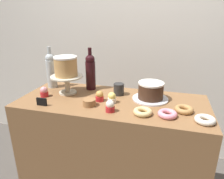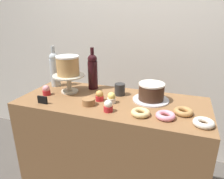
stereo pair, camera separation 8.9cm
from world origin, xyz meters
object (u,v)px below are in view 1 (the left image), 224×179
donut_pink (167,114)px  cupcake_vanilla (110,106)px  cupcake_lemon (112,98)px  donut_glazed (143,112)px  donut_maple (184,109)px  price_sign_chalkboard (42,102)px  wine_bottle_dark_red (90,71)px  white_layer_cake (66,66)px  coffee_cup_ceramic (119,89)px  cake_stand_pedestal (67,81)px  donut_sugar (205,120)px  cookie_stack (89,102)px  cupcake_caramel (100,96)px  chocolate_round_cake (151,90)px  wine_bottle_clear (51,70)px  cupcake_strawberry (44,92)px

donut_pink → cupcake_vanilla: bearing=-175.6°
cupcake_lemon → donut_glazed: (0.22, -0.11, -0.02)m
donut_maple → price_sign_chalkboard: (-0.89, -0.15, 0.01)m
wine_bottle_dark_red → cupcake_lemon: 0.34m
donut_pink → white_layer_cake: bearing=165.4°
white_layer_cake → coffee_cup_ceramic: (0.38, 0.07, -0.16)m
cake_stand_pedestal → donut_sugar: size_ratio=2.10×
cookie_stack → cupcake_caramel: bearing=66.0°
donut_glazed → coffee_cup_ceramic: (-0.21, 0.27, 0.03)m
cupcake_vanilla → donut_glazed: (0.20, 0.02, -0.02)m
chocolate_round_cake → wine_bottle_clear: wine_bottle_clear is taller
wine_bottle_clear → chocolate_round_cake: bearing=-3.9°
price_sign_chalkboard → coffee_cup_ceramic: coffee_cup_ceramic is taller
cake_stand_pedestal → chocolate_round_cake: size_ratio=1.35×
donut_pink → donut_glazed: bearing=-175.6°
cupcake_caramel → donut_pink: (0.45, -0.11, -0.02)m
wine_bottle_dark_red → price_sign_chalkboard: 0.44m
cake_stand_pedestal → donut_pink: cake_stand_pedestal is taller
cupcake_vanilla → donut_maple: size_ratio=0.66×
wine_bottle_clear → cupcake_lemon: bearing=-18.1°
white_layer_cake → cupcake_vanilla: bearing=-28.9°
cupcake_strawberry → cookie_stack: (0.37, -0.06, -0.01)m
donut_maple → donut_pink: same height
chocolate_round_cake → donut_sugar: bearing=-37.8°
wine_bottle_clear → white_layer_cake: bearing=-27.3°
wine_bottle_dark_red → price_sign_chalkboard: bearing=-117.2°
wine_bottle_clear → wine_bottle_dark_red: bearing=6.8°
cupcake_vanilla → donut_maple: 0.45m
cupcake_lemon → cupcake_caramel: (-0.09, 0.01, 0.00)m
cupcake_vanilla → cupcake_caramel: (-0.11, 0.14, 0.00)m
cake_stand_pedestal → cookie_stack: 0.30m
cupcake_strawberry → cookie_stack: size_ratio=0.88×
cupcake_vanilla → price_sign_chalkboard: cupcake_vanilla is taller
cake_stand_pedestal → wine_bottle_clear: wine_bottle_clear is taller
donut_pink → cookie_stack: size_ratio=1.33×
donut_glazed → donut_pink: same height
cupcake_strawberry → coffee_cup_ceramic: 0.54m
cake_stand_pedestal → coffee_cup_ceramic: bearing=10.3°
wine_bottle_dark_red → coffee_cup_ceramic: size_ratio=3.83×
white_layer_cake → donut_sugar: (0.93, -0.21, -0.19)m
white_layer_cake → donut_glazed: size_ratio=1.49×
wine_bottle_dark_red → donut_sugar: size_ratio=2.91×
cupcake_lemon → cupcake_strawberry: bearing=-177.6°
donut_maple → coffee_cup_ceramic: size_ratio=1.32×
wine_bottle_clear → donut_glazed: (0.77, -0.29, -0.13)m
cupcake_vanilla → wine_bottle_dark_red: bearing=126.3°
chocolate_round_cake → coffee_cup_ceramic: size_ratio=2.05×
wine_bottle_clear → cupcake_strawberry: wine_bottle_clear is taller
cupcake_lemon → cookie_stack: (-0.13, -0.08, -0.01)m
donut_glazed → donut_pink: (0.14, 0.01, 0.00)m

